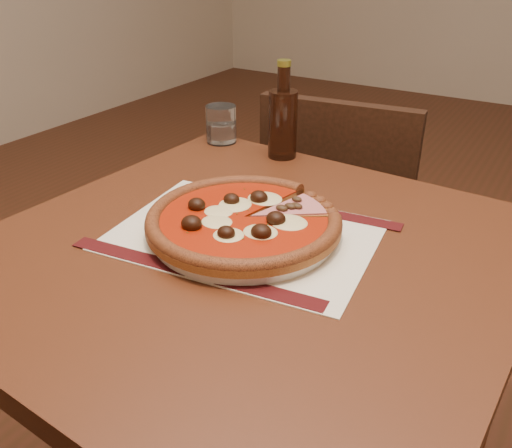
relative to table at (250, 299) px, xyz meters
The scene contains 8 objects.
table is the anchor object (origin of this frame).
chair_far 0.68m from the table, 99.10° to the left, with size 0.44×0.44×0.84m.
placemat 0.11m from the table, 136.63° to the left, with size 0.41×0.29×0.00m, color white.
plate 0.12m from the table, 136.63° to the left, with size 0.29×0.29×0.02m, color white.
pizza 0.14m from the table, 137.57° to the left, with size 0.31×0.31×0.04m.
ham_slice 0.17m from the table, 68.83° to the left, with size 0.12×0.14×0.02m.
water_glass 0.51m from the table, 129.68° to the left, with size 0.07×0.07×0.09m, color white.
bottle 0.44m from the table, 111.59° to the left, with size 0.06×0.06×0.21m.
Camera 1 is at (0.60, -1.63, 1.18)m, focal length 38.00 mm.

